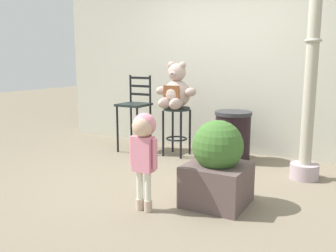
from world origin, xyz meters
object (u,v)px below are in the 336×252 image
at_px(teddy_bear, 176,91).
at_px(planter_with_shrub, 217,166).
at_px(bar_chair_empty, 135,108).
at_px(child_walking, 144,141).
at_px(bar_stool_with_teddy, 177,121).
at_px(trash_bin, 233,136).
at_px(lamppost, 310,87).

relative_size(teddy_bear, planter_with_shrub, 0.79).
bearing_deg(planter_with_shrub, bar_chair_empty, 143.84).
bearing_deg(child_walking, planter_with_shrub, 134.88).
bearing_deg(bar_stool_with_teddy, bar_chair_empty, -174.88).
bearing_deg(child_walking, bar_stool_with_teddy, -157.65).
distance_m(trash_bin, planter_with_shrub, 1.61).
bearing_deg(bar_stool_with_teddy, teddy_bear, -90.00).
bearing_deg(bar_chair_empty, lamppost, -3.62).
xyz_separation_m(teddy_bear, planter_with_shrub, (1.21, -1.42, -0.57)).
distance_m(child_walking, lamppost, 2.10).
bearing_deg(teddy_bear, trash_bin, 9.66).
height_order(child_walking, bar_chair_empty, bar_chair_empty).
bearing_deg(child_walking, teddy_bear, -157.36).
bearing_deg(lamppost, trash_bin, 161.91).
height_order(teddy_bear, lamppost, lamppost).
height_order(lamppost, bar_chair_empty, lamppost).
bearing_deg(planter_with_shrub, lamppost, 63.48).
bearing_deg(planter_with_shrub, trash_bin, 104.22).
relative_size(child_walking, trash_bin, 1.33).
bearing_deg(planter_with_shrub, bar_stool_with_teddy, 129.91).
xyz_separation_m(bar_stool_with_teddy, teddy_bear, (0.00, -0.03, 0.44)).
distance_m(lamppost, planter_with_shrub, 1.55).
bearing_deg(bar_chair_empty, child_walking, -53.63).
relative_size(trash_bin, bar_chair_empty, 0.60).
height_order(bar_stool_with_teddy, teddy_bear, teddy_bear).
xyz_separation_m(bar_stool_with_teddy, trash_bin, (0.82, 0.11, -0.16)).
xyz_separation_m(child_walking, lamppost, (1.14, 1.71, 0.42)).
distance_m(bar_stool_with_teddy, child_walking, 2.05).
height_order(lamppost, planter_with_shrub, lamppost).
bearing_deg(teddy_bear, child_walking, -70.10).
distance_m(lamppost, bar_chair_empty, 2.56).
xyz_separation_m(child_walking, trash_bin, (0.13, 2.04, -0.32)).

